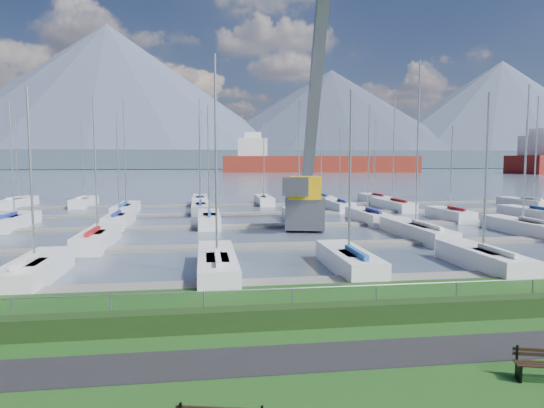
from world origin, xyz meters
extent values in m
cube|color=black|center=(0.00, -3.00, 0.01)|extent=(160.00, 2.00, 0.04)
cube|color=#4A586C|center=(0.00, 260.00, -0.40)|extent=(800.00, 540.00, 0.20)
cube|color=#1A3212|center=(0.00, -0.40, 0.35)|extent=(80.00, 0.70, 0.70)
cylinder|color=gray|center=(0.00, 0.00, 1.20)|extent=(80.00, 0.04, 0.04)
cube|color=#415360|center=(0.00, 330.00, 6.00)|extent=(900.00, 80.00, 12.00)
cone|color=#49526B|center=(-80.00, 400.00, 57.50)|extent=(340.00, 340.00, 115.00)
cone|color=#3A4155|center=(110.00, 410.00, 42.50)|extent=(300.00, 300.00, 85.00)
cone|color=#475168|center=(280.00, 420.00, 50.00)|extent=(320.00, 320.00, 100.00)
cube|color=gray|center=(0.00, 6.00, -0.22)|extent=(90.00, 1.60, 0.25)
cube|color=slate|center=(0.00, 16.00, -0.22)|extent=(90.00, 1.60, 0.25)
cube|color=slate|center=(0.00, 26.00, -0.22)|extent=(90.00, 1.60, 0.25)
cube|color=slate|center=(0.00, 36.00, -0.22)|extent=(90.00, 1.60, 0.25)
cube|color=slate|center=(0.00, 46.00, -0.22)|extent=(90.00, 1.60, 0.25)
cube|color=black|center=(3.88, -5.11, 0.23)|extent=(0.18, 0.40, 0.45)
cube|color=black|center=(3.94, -4.94, 0.65)|extent=(0.06, 0.06, 0.40)
cube|color=slate|center=(4.42, 23.33, 1.20)|extent=(3.86, 3.86, 2.60)
cube|color=yellow|center=(4.42, 23.33, 3.30)|extent=(3.33, 3.92, 1.80)
cube|color=slate|center=(6.22, 27.83, 12.30)|extent=(1.70, 11.26, 19.89)
cube|color=#515358|center=(3.22, 21.33, 3.50)|extent=(2.46, 2.61, 1.40)
cube|color=maroon|center=(52.89, 216.32, 2.50)|extent=(95.64, 29.97, 10.00)
cube|color=silver|center=(20.23, 220.57, 10.00)|extent=(15.69, 15.69, 12.00)
cube|color=silver|center=(20.23, 220.57, 17.00)|extent=(8.96, 8.96, 4.00)
cube|color=silver|center=(140.34, 174.21, 10.00)|extent=(16.86, 16.86, 12.00)
cube|color=silver|center=(140.34, 174.21, 17.00)|extent=(9.64, 9.64, 4.00)
camera|label=1|loc=(-3.96, -15.94, 5.56)|focal=32.00mm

